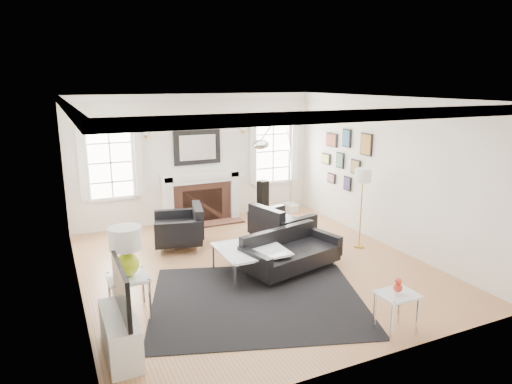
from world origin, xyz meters
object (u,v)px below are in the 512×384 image
armchair_left (181,229)px  coffee_table (251,250)px  fireplace (201,198)px  sofa (289,253)px  gourd_lamp (126,248)px  armchair_right (279,227)px  arc_floor_lamp (277,166)px

armchair_left → coffee_table: (0.67, -1.70, 0.06)m
fireplace → sofa: 3.23m
armchair_left → gourd_lamp: gourd_lamp is taller
fireplace → armchair_left: 1.64m
coffee_table → sofa: bearing=-8.0°
armchair_right → gourd_lamp: bearing=-153.5°
coffee_table → gourd_lamp: size_ratio=1.54×
armchair_right → coffee_table: size_ratio=1.17×
fireplace → arc_floor_lamp: arc_floor_lamp is taller
fireplace → armchair_right: (0.84, -2.12, -0.16)m
coffee_table → arc_floor_lamp: 3.04m
sofa → gourd_lamp: (-2.67, -0.45, 0.67)m
sofa → coffee_table: (-0.65, 0.09, 0.13)m
armchair_right → sofa: bearing=-109.4°
fireplace → gourd_lamp: size_ratio=2.55×
arc_floor_lamp → sofa: bearing=-113.1°
sofa → armchair_right: armchair_right is taller
sofa → coffee_table: bearing=172.0°
fireplace → coffee_table: (-0.18, -3.10, -0.12)m
armchair_right → armchair_left: bearing=156.8°
arc_floor_lamp → armchair_right: bearing=-115.8°
fireplace → armchair_right: 2.29m
fireplace → arc_floor_lamp: bearing=-25.5°
sofa → armchair_left: armchair_left is taller
fireplace → armchair_left: (-0.85, -1.40, -0.18)m
sofa → armchair_right: 1.13m
sofa → gourd_lamp: gourd_lamp is taller
armchair_right → gourd_lamp: size_ratio=1.79×
fireplace → armchair_left: size_ratio=1.49×
armchair_left → arc_floor_lamp: size_ratio=0.49×
coffee_table → gourd_lamp: (-2.02, -0.55, 0.54)m
gourd_lamp → arc_floor_lamp: (3.72, 2.92, 0.29)m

